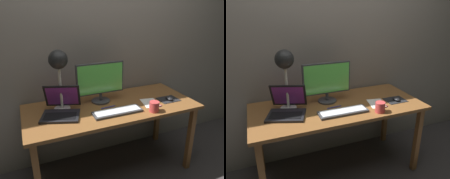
# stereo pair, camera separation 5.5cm
# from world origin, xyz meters

# --- Properties ---
(ground_plane) EXTENTS (4.80, 4.80, 0.00)m
(ground_plane) POSITION_xyz_m (0.00, 0.00, 0.00)
(ground_plane) COLOR #383333
(ground_plane) RESTS_ON ground
(back_wall) EXTENTS (4.80, 0.06, 2.60)m
(back_wall) POSITION_xyz_m (0.00, 0.40, 1.30)
(back_wall) COLOR gray
(back_wall) RESTS_ON ground
(desk) EXTENTS (1.60, 0.70, 0.74)m
(desk) POSITION_xyz_m (0.00, 0.00, 0.66)
(desk) COLOR brown
(desk) RESTS_ON ground
(monitor) EXTENTS (0.46, 0.18, 0.39)m
(monitor) POSITION_xyz_m (-0.06, 0.12, 0.95)
(monitor) COLOR #38383A
(monitor) RESTS_ON desk
(keyboard_main) EXTENTS (0.44, 0.14, 0.03)m
(keyboard_main) POSITION_xyz_m (-0.01, -0.16, 0.75)
(keyboard_main) COLOR #38383A
(keyboard_main) RESTS_ON desk
(laptop) EXTENTS (0.40, 0.41, 0.24)m
(laptop) POSITION_xyz_m (-0.46, 0.02, 0.81)
(laptop) COLOR black
(laptop) RESTS_ON desk
(desk_lamp) EXTENTS (0.16, 0.16, 0.54)m
(desk_lamp) POSITION_xyz_m (-0.45, 0.10, 1.16)
(desk_lamp) COLOR beige
(desk_lamp) RESTS_ON desk
(mousepad) EXTENTS (0.20, 0.16, 0.00)m
(mousepad) POSITION_xyz_m (0.57, -0.10, 0.74)
(mousepad) COLOR black
(mousepad) RESTS_ON desk
(mouse) EXTENTS (0.06, 0.10, 0.03)m
(mouse) POSITION_xyz_m (0.57, -0.11, 0.76)
(mouse) COLOR black
(mouse) RESTS_ON mousepad
(coffee_mug) EXTENTS (0.12, 0.09, 0.09)m
(coffee_mug) POSITION_xyz_m (0.30, -0.26, 0.79)
(coffee_mug) COLOR #CC3F3F
(coffee_mug) RESTS_ON desk
(paper_sheet_near_mouse) EXTENTS (0.19, 0.23, 0.00)m
(paper_sheet_near_mouse) POSITION_xyz_m (0.36, -0.10, 0.74)
(paper_sheet_near_mouse) COLOR white
(paper_sheet_near_mouse) RESTS_ON desk
(pen) EXTENTS (0.14, 0.02, 0.01)m
(pen) POSITION_xyz_m (-0.05, -0.03, 0.74)
(pen) COLOR #2633A5
(pen) RESTS_ON desk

